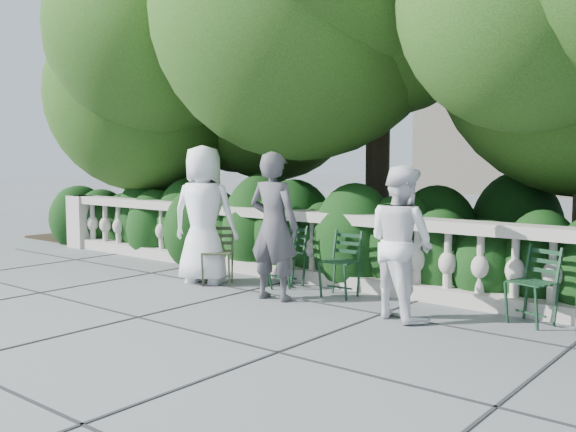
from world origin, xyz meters
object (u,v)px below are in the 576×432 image
Objects in this scene: chair_e at (522,327)px; person_woman_grey at (274,226)px; person_casual_man at (401,242)px; chair_c at (267,287)px; chair_d at (334,299)px; person_businessman at (204,215)px; chair_weathered at (216,287)px; chair_b at (279,288)px.

person_woman_grey reaches higher than chair_e.
chair_c is at bearing 10.63° from person_casual_man.
chair_d is 0.44× the size of person_businessman.
person_casual_man is at bearing 19.73° from chair_c.
person_woman_grey reaches higher than chair_weathered.
person_businessman reaches higher than chair_e.
chair_d is 1.17m from person_woman_grey.
chair_e is 0.50× the size of person_casual_man.
person_woman_grey is at bearing -142.55° from chair_d.
person_businessman reaches higher than chair_d.
chair_weathered is at bearing 21.09° from person_casual_man.
person_woman_grey reaches higher than chair_c.
chair_e is (2.26, 0.16, 0.00)m from chair_d.
chair_d and chair_e have the same top height.
person_casual_man is (1.10, -0.31, 0.83)m from chair_d.
chair_d is at bearing 27.01° from chair_c.
chair_b and chair_d have the same top height.
chair_e and chair_weathered have the same top height.
chair_b is 0.44× the size of person_businessman.
person_woman_grey is (0.41, -0.59, 0.91)m from chair_b.
chair_weathered is 2.88m from person_casual_man.
chair_e is at bearing -28.87° from chair_weathered.
chair_d is at bearing 3.50° from person_casual_man.
chair_e is at bearing 2.10° from chair_b.
person_businessman is (-0.86, -0.33, 0.95)m from chair_c.
chair_d is at bearing -4.88° from chair_b.
person_woman_grey is at bearing -41.85° from chair_weathered.
chair_b is 1.00× the size of chair_d.
chair_d is 1.00× the size of chair_weathered.
person_casual_man is at bearing -141.20° from chair_e.
person_businessman is 1.05× the size of person_woman_grey.
chair_d is at bearing -23.47° from chair_weathered.
chair_d is 2.27m from chair_e.
person_businessman is (-0.32, 0.09, 0.95)m from chair_weathered.
chair_d is 0.46× the size of person_woman_grey.
chair_d is 2.22m from person_businessman.
person_businessman reaches higher than chair_b.
chair_weathered is (-3.92, -0.56, 0.00)m from chair_e.
person_businessman is at bearing -130.53° from chair_c.
person_casual_man is at bearing -35.19° from chair_weathered.
chair_e is at bearing 164.71° from person_businessman.
chair_b is at bearing -1.51° from chair_weathered.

